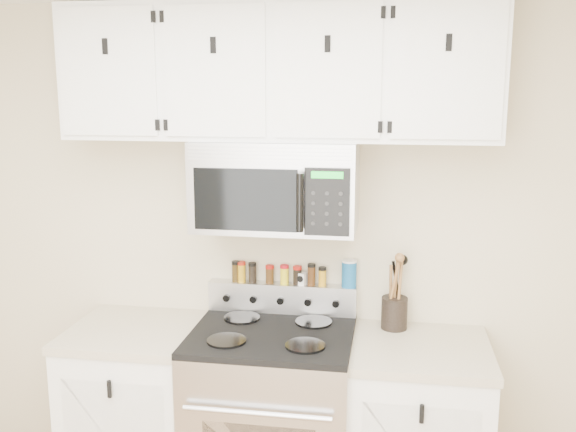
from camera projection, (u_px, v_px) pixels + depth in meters
The scene contains 16 objects.
back_wall at pixel (283, 253), 3.27m from camera, with size 3.50×0.01×2.50m, color #C3B292.
range at pixel (272, 422), 3.11m from camera, with size 0.76×0.65×1.10m.
base_cabinet_left at pixel (140, 413), 3.25m from camera, with size 0.64×0.62×0.92m.
microwave at pixel (276, 185), 3.01m from camera, with size 0.76×0.44×0.42m.
upper_cabinets at pixel (277, 72), 2.94m from camera, with size 2.00×0.35×0.62m.
utensil_crock at pixel (394, 310), 3.13m from camera, with size 0.13×0.13×0.37m.
kitchen_timer at pixel (301, 279), 3.24m from camera, with size 0.05×0.05×0.06m, color white.
salt_canister at pixel (349, 274), 3.20m from camera, with size 0.08×0.08×0.14m.
spice_jar_0 at pixel (236, 271), 3.29m from camera, with size 0.04×0.04×0.11m.
spice_jar_1 at pixel (242, 272), 3.29m from camera, with size 0.04×0.04×0.11m.
spice_jar_2 at pixel (252, 272), 3.28m from camera, with size 0.04×0.04×0.10m.
spice_jar_3 at pixel (270, 274), 3.27m from camera, with size 0.04×0.04×0.09m.
spice_jar_4 at pixel (284, 274), 3.25m from camera, with size 0.04×0.04×0.10m.
spice_jar_5 at pixel (297, 275), 3.24m from camera, with size 0.05×0.05×0.10m.
spice_jar_6 at pixel (311, 274), 3.23m from camera, with size 0.04×0.04×0.11m.
spice_jar_7 at pixel (322, 276), 3.22m from camera, with size 0.04×0.04×0.10m.
Camera 1 is at (0.54, -1.38, 2.07)m, focal length 40.00 mm.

